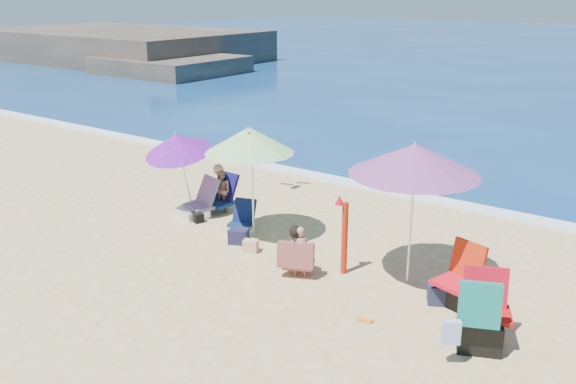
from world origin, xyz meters
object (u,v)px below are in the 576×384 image
Objects in this scene: umbrella_blue at (177,144)px; chair_rainbow at (198,206)px; chair_navy at (241,225)px; camp_chair_left at (458,286)px; camp_chair_right at (480,322)px; person_center at (298,252)px; umbrella_striped at (249,140)px; umbrella_turquoise at (414,159)px; furled_umbrella at (344,231)px; person_left at (221,190)px.

umbrella_blue is 1.35m from chair_rainbow.
chair_navy is 4.37m from camp_chair_left.
camp_chair_right is (6.34, -1.44, 0.17)m from chair_rainbow.
camp_chair_right is 1.41× the size of person_center.
umbrella_blue is (-1.93, 0.09, -0.36)m from umbrella_striped.
umbrella_turquoise is 2.40× the size of camp_chair_left.
camp_chair_left is at bearing 2.85° from furled_umbrella.
person_left is (-3.06, 1.59, 0.04)m from person_center.
umbrella_striped is 2.17m from person_left.
chair_navy is at bearing 166.30° from umbrella_striped.
umbrella_striped is 1.60× the size of furled_umbrella.
chair_navy is 0.62× the size of camp_chair_right.
chair_navy is 2.13m from person_center.
umbrella_striped reaches higher than chair_navy.
umbrella_turquoise is 1.24× the size of umbrella_blue.
chair_navy is at bearing 166.23° from camp_chair_right.
umbrella_turquoise is 1.70× the size of furled_umbrella.
umbrella_blue is at bearing 179.66° from umbrella_turquoise.
person_center is (-3.09, 0.36, 0.04)m from camp_chair_right.
camp_chair_left is (5.99, -0.27, -1.22)m from umbrella_blue.
person_left is (-1.13, 0.72, 0.29)m from chair_navy.
umbrella_blue is 2.05× the size of chair_rainbow.
umbrella_striped is at bearing -178.87° from umbrella_turquoise.
chair_rainbow is 0.74× the size of camp_chair_right.
umbrella_striped is 1.97m from umbrella_blue.
umbrella_striped is 1.77× the size of camp_chair_right.
umbrella_turquoise reaches higher than umbrella_striped.
furled_umbrella is 0.80m from person_center.
furled_umbrella reaches higher than camp_chair_left.
camp_chair_left reaches higher than chair_rainbow.
person_center is (-1.51, -0.85, -1.59)m from umbrella_turquoise.
umbrella_turquoise is 1.64m from furled_umbrella.
chair_rainbow is at bearing 170.00° from umbrella_striped.
chair_rainbow is 0.95× the size of camp_chair_left.
chair_navy is at bearing -9.13° from chair_rainbow.
chair_rainbow is 3.44m from person_center.
camp_chair_right is at bearing -37.57° from umbrella_turquoise.
camp_chair_left is at bearing -10.03° from person_left.
umbrella_turquoise is 1.88× the size of camp_chair_right.
chair_rainbow reaches higher than chair_navy.
umbrella_striped is at bearing 166.22° from camp_chair_right.
camp_chair_left is at bearing -2.57° from umbrella_blue.
umbrella_striped reaches higher than person_center.
person_left is (-5.50, 0.97, 0.17)m from camp_chair_left.
camp_chair_right is at bearing -12.82° from chair_rainbow.
person_center is (-0.52, -0.52, -0.32)m from furled_umbrella.
person_center is at bearing -150.47° from umbrella_turquoise.
chair_navy is at bearing -32.44° from person_left.
umbrella_blue reaches higher than camp_chair_right.
chair_navy is (-3.44, 0.01, -1.84)m from umbrella_turquoise.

